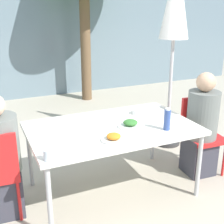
{
  "coord_description": "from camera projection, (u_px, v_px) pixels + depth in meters",
  "views": [
    {
      "loc": [
        -1.16,
        -2.6,
        1.88
      ],
      "look_at": [
        0.0,
        0.0,
        0.88
      ],
      "focal_mm": 50.0,
      "sensor_mm": 36.0,
      "label": 1
    }
  ],
  "objects": [
    {
      "name": "ground_plane",
      "position": [
        112.0,
        190.0,
        3.31
      ],
      "size": [
        24.0,
        24.0,
        0.0
      ],
      "primitive_type": "plane",
      "color": "#B2A893"
    },
    {
      "name": "building_facade",
      "position": [
        32.0,
        23.0,
        6.19
      ],
      "size": [
        10.0,
        0.2,
        3.0
      ],
      "color": "slate",
      "rests_on": "ground"
    },
    {
      "name": "dining_table",
      "position": [
        112.0,
        131.0,
        3.09
      ],
      "size": [
        1.63,
        1.0,
        0.73
      ],
      "color": "silver",
      "rests_on": "ground"
    },
    {
      "name": "person_left",
      "position": [
        0.0,
        161.0,
        2.78
      ],
      "size": [
        0.37,
        0.37,
        1.16
      ],
      "rotation": [
        0.0,
        0.0,
        -0.07
      ],
      "color": "#383842",
      "rests_on": "ground"
    },
    {
      "name": "chair_right",
      "position": [
        200.0,
        129.0,
        3.58
      ],
      "size": [
        0.42,
        0.42,
        0.87
      ],
      "rotation": [
        0.0,
        0.0,
        3.08
      ],
      "color": "red",
      "rests_on": "ground"
    },
    {
      "name": "person_right",
      "position": [
        201.0,
        128.0,
        3.48
      ],
      "size": [
        0.34,
        0.34,
        1.19
      ],
      "rotation": [
        0.0,
        0.0,
        3.08
      ],
      "color": "#383842",
      "rests_on": "ground"
    },
    {
      "name": "closed_umbrella",
      "position": [
        175.0,
        6.0,
        3.81
      ],
      "size": [
        0.37,
        0.37,
        2.44
      ],
      "color": "#333333",
      "rests_on": "ground"
    },
    {
      "name": "plate_0",
      "position": [
        114.0,
        138.0,
        2.75
      ],
      "size": [
        0.23,
        0.23,
        0.06
      ],
      "color": "white",
      "rests_on": "dining_table"
    },
    {
      "name": "plate_1",
      "position": [
        130.0,
        124.0,
        3.06
      ],
      "size": [
        0.26,
        0.26,
        0.07
      ],
      "color": "white",
      "rests_on": "dining_table"
    },
    {
      "name": "bottle",
      "position": [
        167.0,
        120.0,
        2.96
      ],
      "size": [
        0.06,
        0.06,
        0.22
      ],
      "color": "#334C8E",
      "rests_on": "dining_table"
    },
    {
      "name": "drinking_cup",
      "position": [
        48.0,
        155.0,
        2.4
      ],
      "size": [
        0.07,
        0.07,
        0.09
      ],
      "color": "silver",
      "rests_on": "dining_table"
    },
    {
      "name": "salad_bowl",
      "position": [
        139.0,
        112.0,
        3.41
      ],
      "size": [
        0.14,
        0.14,
        0.05
      ],
      "color": "white",
      "rests_on": "dining_table"
    }
  ]
}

